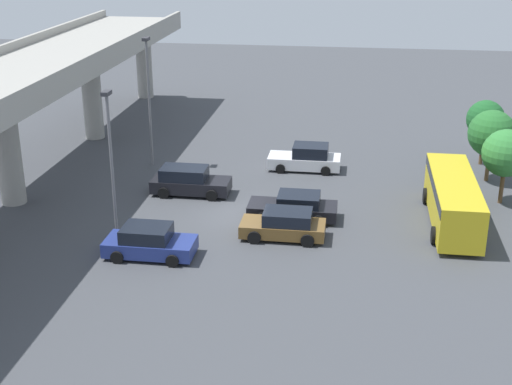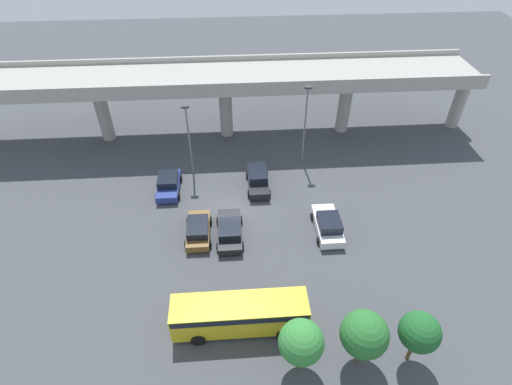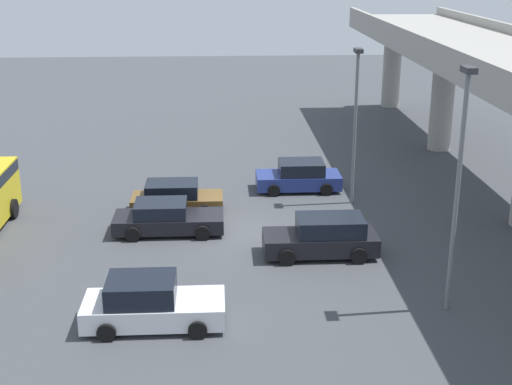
% 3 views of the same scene
% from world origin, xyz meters
% --- Properties ---
extents(ground_plane, '(113.43, 113.43, 0.00)m').
position_xyz_m(ground_plane, '(0.00, 0.00, 0.00)').
color(ground_plane, '#424449').
extents(parked_car_0, '(2.22, 4.34, 1.54)m').
position_xyz_m(parked_car_0, '(-5.64, 3.62, 0.72)').
color(parked_car_0, navy).
rests_on(parked_car_0, ground_plane).
extents(parked_car_1, '(2.12, 4.30, 1.48)m').
position_xyz_m(parked_car_1, '(-2.60, -2.61, 0.71)').
color(parked_car_1, brown).
rests_on(parked_car_1, ground_plane).
extents(parked_car_2, '(2.21, 4.81, 1.42)m').
position_xyz_m(parked_car_2, '(-0.01, -2.87, 0.66)').
color(parked_car_2, black).
rests_on(parked_car_2, ground_plane).
extents(parked_car_3, '(2.14, 4.62, 1.64)m').
position_xyz_m(parked_car_3, '(2.83, 3.66, 0.78)').
color(parked_car_3, black).
rests_on(parked_car_3, ground_plane).
extents(parked_car_4, '(2.23, 4.66, 1.67)m').
position_xyz_m(parked_car_4, '(8.24, -2.87, 0.76)').
color(parked_car_4, silver).
rests_on(parked_car_4, ground_plane).
extents(lamp_post_near_aisle, '(0.70, 0.35, 8.39)m').
position_xyz_m(lamp_post_near_aisle, '(7.68, 7.29, 4.89)').
color(lamp_post_near_aisle, slate).
rests_on(lamp_post_near_aisle, ground_plane).
extents(lamp_post_mid_lot, '(0.70, 0.35, 7.56)m').
position_xyz_m(lamp_post_mid_lot, '(-3.47, 6.01, 4.46)').
color(lamp_post_mid_lot, slate).
rests_on(lamp_post_mid_lot, ground_plane).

